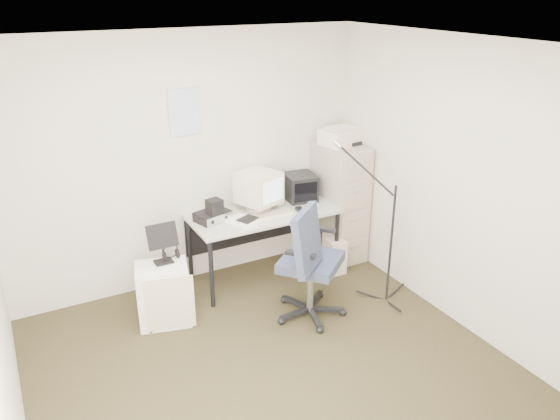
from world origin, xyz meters
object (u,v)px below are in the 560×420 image
desk (264,244)px  side_cart (163,294)px  office_chair (311,260)px  filing_cabinet (340,202)px

desk → side_cart: desk is taller
office_chair → desk: bearing=52.9°
filing_cabinet → side_cart: bearing=-170.7°
office_chair → side_cart: office_chair is taller
filing_cabinet → side_cart: (-2.12, -0.35, -0.37)m
desk → side_cart: (-1.17, -0.32, -0.09)m
office_chair → side_cart: bearing=116.2°
filing_cabinet → office_chair: 1.27m
office_chair → side_cart: (-1.21, 0.54, -0.29)m
office_chair → side_cart: 1.36m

